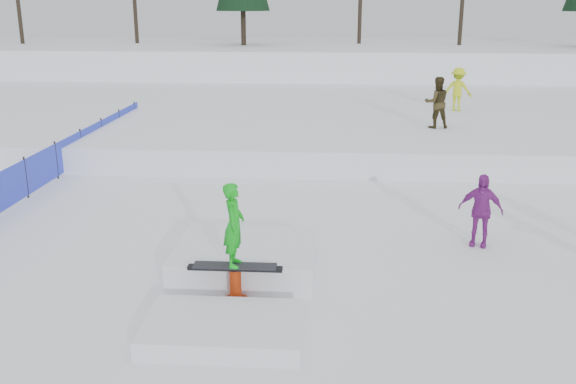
# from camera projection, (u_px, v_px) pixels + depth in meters

# --- Properties ---
(ground) EXTENTS (120.00, 120.00, 0.00)m
(ground) POSITION_uv_depth(u_px,v_px,m) (254.00, 279.00, 11.84)
(ground) COLOR white
(snow_berm) EXTENTS (60.00, 14.00, 2.40)m
(snow_berm) POSITION_uv_depth(u_px,v_px,m) (311.00, 64.00, 40.19)
(snow_berm) COLOR white
(snow_berm) RESTS_ON ground
(snow_midrise) EXTENTS (50.00, 18.00, 0.80)m
(snow_midrise) POSITION_uv_depth(u_px,v_px,m) (299.00, 113.00, 27.03)
(snow_midrise) COLOR white
(snow_midrise) RESTS_ON ground
(safety_fence) EXTENTS (0.05, 16.00, 1.10)m
(safety_fence) POSITION_uv_depth(u_px,v_px,m) (56.00, 160.00, 18.42)
(safety_fence) COLOR blue
(safety_fence) RESTS_ON ground
(walker_olive) EXTENTS (0.91, 0.75, 1.73)m
(walker_olive) POSITION_uv_depth(u_px,v_px,m) (437.00, 102.00, 21.59)
(walker_olive) COLOR #332B14
(walker_olive) RESTS_ON snow_midrise
(walker_ygreen) EXTENTS (1.24, 0.97, 1.68)m
(walker_ygreen) POSITION_uv_depth(u_px,v_px,m) (458.00, 89.00, 24.98)
(walker_ygreen) COLOR #BDD418
(walker_ygreen) RESTS_ON snow_midrise
(spectator_purple) EXTENTS (0.98, 0.66, 1.55)m
(spectator_purple) POSITION_uv_depth(u_px,v_px,m) (480.00, 210.00, 13.28)
(spectator_purple) COLOR #8A268D
(spectator_purple) RESTS_ON ground
(jib_rail_feature) EXTENTS (2.60, 4.40, 2.11)m
(jib_rail_feature) POSITION_uv_depth(u_px,v_px,m) (240.00, 272.00, 11.40)
(jib_rail_feature) COLOR white
(jib_rail_feature) RESTS_ON ground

